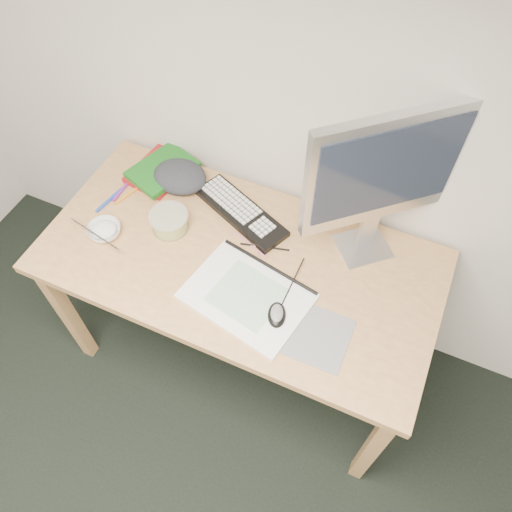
{
  "coord_description": "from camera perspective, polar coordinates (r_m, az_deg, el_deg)",
  "views": [
    {
      "loc": [
        0.23,
        0.55,
        2.18
      ],
      "look_at": [
        -0.15,
        1.41,
        0.83
      ],
      "focal_mm": 35.0,
      "sensor_mm": 36.0,
      "label": 1
    }
  ],
  "objects": [
    {
      "name": "cloth_lump",
      "position": [
        1.96,
        -8.71,
        8.95
      ],
      "size": [
        0.18,
        0.15,
        0.07
      ],
      "primitive_type": "ellipsoid",
      "rotation": [
        0.0,
        0.0,
        -0.04
      ],
      "color": "#292A31",
      "rests_on": "desk"
    },
    {
      "name": "desk",
      "position": [
        1.81,
        -1.94,
        -1.79
      ],
      "size": [
        1.4,
        0.7,
        0.75
      ],
      "color": "tan",
      "rests_on": "ground"
    },
    {
      "name": "marker_orange",
      "position": [
        1.98,
        -14.52,
        6.74
      ],
      "size": [
        0.05,
        0.11,
        0.01
      ],
      "primitive_type": "cylinder",
      "rotation": [
        0.0,
        1.57,
        1.26
      ],
      "color": "orange",
      "rests_on": "desk"
    },
    {
      "name": "marker_purple",
      "position": [
        2.01,
        -14.99,
        7.4
      ],
      "size": [
        0.01,
        0.13,
        0.01
      ],
      "primitive_type": "cylinder",
      "rotation": [
        0.0,
        1.57,
        1.58
      ],
      "color": "#7E268B",
      "rests_on": "desk"
    },
    {
      "name": "pencil_tan",
      "position": [
        1.78,
        -0.42,
        1.76
      ],
      "size": [
        0.13,
        0.14,
        0.01
      ],
      "primitive_type": "cylinder",
      "rotation": [
        0.0,
        1.57,
        -0.84
      ],
      "color": "tan",
      "rests_on": "desk"
    },
    {
      "name": "sketchpad",
      "position": [
        1.66,
        -1.04,
        -4.57
      ],
      "size": [
        0.44,
        0.35,
        0.01
      ],
      "primitive_type": "cube",
      "rotation": [
        0.0,
        0.0,
        -0.19
      ],
      "color": "white",
      "rests_on": "desk"
    },
    {
      "name": "marker_blue",
      "position": [
        1.98,
        -16.43,
        6.15
      ],
      "size": [
        0.04,
        0.14,
        0.01
      ],
      "primitive_type": "cylinder",
      "rotation": [
        0.0,
        1.57,
        1.4
      ],
      "color": "#1F3FAA",
      "rests_on": "desk"
    },
    {
      "name": "mousepad",
      "position": [
        1.6,
        6.59,
        -8.92
      ],
      "size": [
        0.22,
        0.2,
        0.0
      ],
      "primitive_type": "cube",
      "rotation": [
        0.0,
        0.0,
        0.01
      ],
      "color": "gray",
      "rests_on": "desk"
    },
    {
      "name": "book_red",
      "position": [
        2.04,
        -10.93,
        9.59
      ],
      "size": [
        0.21,
        0.26,
        0.02
      ],
      "primitive_type": "cube",
      "rotation": [
        0.0,
        0.0,
        -0.13
      ],
      "color": "maroon",
      "rests_on": "desk"
    },
    {
      "name": "pencil_pink",
      "position": [
        1.77,
        -0.63,
        1.28
      ],
      "size": [
        0.15,
        0.06,
        0.01
      ],
      "primitive_type": "cylinder",
      "rotation": [
        0.0,
        1.57,
        -0.35
      ],
      "color": "#CF678F",
      "rests_on": "desk"
    },
    {
      "name": "keyboard",
      "position": [
        1.86,
        -1.72,
        5.02
      ],
      "size": [
        0.41,
        0.27,
        0.02
      ],
      "primitive_type": "cube",
      "rotation": [
        0.0,
        0.0,
        -0.41
      ],
      "color": "black",
      "rests_on": "desk"
    },
    {
      "name": "book_green",
      "position": [
        2.01,
        -10.64,
        9.7
      ],
      "size": [
        0.25,
        0.29,
        0.02
      ],
      "primitive_type": "cube",
      "rotation": [
        0.0,
        0.0,
        -0.33
      ],
      "color": "#186018",
      "rests_on": "book_red"
    },
    {
      "name": "monitor",
      "position": [
        1.54,
        14.43,
        9.07
      ],
      "size": [
        0.4,
        0.36,
        0.59
      ],
      "rotation": [
        0.0,
        0.0,
        0.73
      ],
      "color": "silver",
      "rests_on": "desk"
    },
    {
      "name": "rice_bowl",
      "position": [
        1.87,
        -16.91,
        2.76
      ],
      "size": [
        0.12,
        0.12,
        0.04
      ],
      "primitive_type": "imported",
      "rotation": [
        0.0,
        0.0,
        -0.0
      ],
      "color": "silver",
      "rests_on": "desk"
    },
    {
      "name": "fruit_tub",
      "position": [
        1.83,
        -9.84,
        3.9
      ],
      "size": [
        0.16,
        0.16,
        0.07
      ],
      "primitive_type": "cylinder",
      "rotation": [
        0.0,
        0.0,
        -0.13
      ],
      "color": "gold",
      "rests_on": "desk"
    },
    {
      "name": "chopsticks",
      "position": [
        1.85,
        -17.93,
        2.39
      ],
      "size": [
        0.23,
        0.06,
        0.02
      ],
      "primitive_type": "cylinder",
      "rotation": [
        0.0,
        1.57,
        -0.2
      ],
      "color": "silver",
      "rests_on": "rice_bowl"
    },
    {
      "name": "mouse",
      "position": [
        1.6,
        2.4,
        -6.56
      ],
      "size": [
        0.09,
        0.11,
        0.03
      ],
      "primitive_type": "ellipsoid",
      "rotation": [
        0.0,
        0.0,
        0.34
      ],
      "color": "black",
      "rests_on": "sketchpad"
    },
    {
      "name": "pencil_black",
      "position": [
        1.77,
        1.01,
        1.05
      ],
      "size": [
        0.17,
        0.05,
        0.01
      ],
      "primitive_type": "cylinder",
      "rotation": [
        0.0,
        1.57,
        0.26
      ],
      "color": "black",
      "rests_on": "desk"
    }
  ]
}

